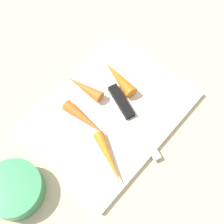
# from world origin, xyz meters

# --- Properties ---
(ground_plane) EXTENTS (1.40, 1.40, 0.00)m
(ground_plane) POSITION_xyz_m (0.00, 0.00, 0.00)
(ground_plane) COLOR #C6B793
(cutting_board) EXTENTS (0.36, 0.26, 0.01)m
(cutting_board) POSITION_xyz_m (0.00, 0.00, 0.01)
(cutting_board) COLOR silver
(cutting_board) RESTS_ON ground_plane
(knife) EXTENTS (0.09, 0.19, 0.01)m
(knife) POSITION_xyz_m (0.03, -0.01, 0.02)
(knife) COLOR #B7B7BC
(knife) RESTS_ON cutting_board
(carrot_long) EXTENTS (0.03, 0.11, 0.03)m
(carrot_long) POSITION_xyz_m (-0.06, 0.03, 0.03)
(carrot_long) COLOR orange
(carrot_long) RESTS_ON cutting_board
(carrot_shortest) EXTENTS (0.04, 0.10, 0.03)m
(carrot_shortest) POSITION_xyz_m (0.00, 0.09, 0.03)
(carrot_shortest) COLOR orange
(carrot_shortest) RESTS_ON cutting_board
(carrot_longest) EXTENTS (0.07, 0.12, 0.02)m
(carrot_longest) POSITION_xyz_m (-0.09, -0.07, 0.02)
(carrot_longest) COLOR orange
(carrot_longest) RESTS_ON cutting_board
(carrot_short) EXTENTS (0.05, 0.11, 0.03)m
(carrot_short) POSITION_xyz_m (0.07, 0.04, 0.03)
(carrot_short) COLOR orange
(carrot_short) RESTS_ON cutting_board
(small_bowl) EXTENTS (0.11, 0.11, 0.04)m
(small_bowl) POSITION_xyz_m (-0.26, 0.03, 0.02)
(small_bowl) COLOR #388C59
(small_bowl) RESTS_ON ground_plane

